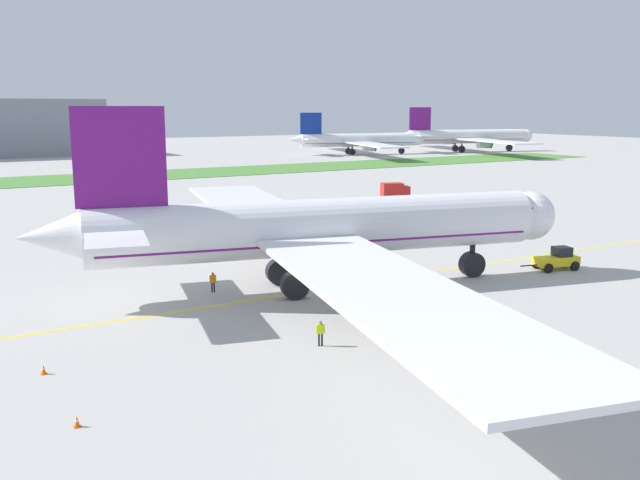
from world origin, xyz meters
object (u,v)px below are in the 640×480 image
object	(u,v)px
traffic_cone_near_nose	(77,421)
traffic_cone_starboard_wing	(44,369)
airliner_foreground	(313,229)
pushback_tug	(557,259)
ground_crew_marshaller_front	(213,280)
parked_airliner_far_centre	(357,140)
service_truck_baggage_loader	(395,191)
parked_airliner_far_right	(465,137)
ground_crew_wingwalker_starboard	(390,270)
ground_crew_wingwalker_port	(320,331)
service_truck_fuel_bowser	(261,221)

from	to	relation	value
traffic_cone_near_nose	traffic_cone_starboard_wing	size ratio (longest dim) A/B	1.00
airliner_foreground	pushback_tug	xyz separation A→B (m)	(24.11, -5.76, -4.31)
ground_crew_marshaller_front	parked_airliner_far_centre	distance (m)	178.53
service_truck_baggage_loader	parked_airliner_far_right	distance (m)	135.65
ground_crew_marshaller_front	parked_airliner_far_centre	world-z (taller)	parked_airliner_far_centre
ground_crew_marshaller_front	parked_airliner_far_centre	size ratio (longest dim) A/B	0.02
ground_crew_marshaller_front	traffic_cone_starboard_wing	distance (m)	20.23
ground_crew_wingwalker_starboard	service_truck_baggage_loader	size ratio (longest dim) A/B	0.30
ground_crew_wingwalker_port	service_truck_baggage_loader	size ratio (longest dim) A/B	0.34
pushback_tug	ground_crew_marshaller_front	size ratio (longest dim) A/B	3.50
pushback_tug	service_truck_baggage_loader	xyz separation A→B (m)	(18.33, 49.99, 0.57)
ground_crew_wingwalker_port	service_truck_fuel_bowser	xyz separation A→B (m)	(15.62, 40.00, 0.48)
traffic_cone_near_nose	service_truck_fuel_bowser	distance (m)	54.59
traffic_cone_starboard_wing	service_truck_fuel_bowser	world-z (taller)	service_truck_fuel_bowser
ground_crew_wingwalker_starboard	pushback_tug	bearing A→B (deg)	-17.11
ground_crew_wingwalker_port	service_truck_baggage_loader	distance (m)	75.77
ground_crew_wingwalker_port	ground_crew_wingwalker_starboard	size ratio (longest dim) A/B	1.10
airliner_foreground	service_truck_baggage_loader	distance (m)	61.41
parked_airliner_far_centre	pushback_tug	bearing A→B (deg)	-117.65
traffic_cone_near_nose	service_truck_baggage_loader	world-z (taller)	service_truck_baggage_loader
traffic_cone_starboard_wing	service_truck_baggage_loader	xyz separation A→B (m)	(66.30, 53.00, 1.29)
ground_crew_marshaller_front	traffic_cone_near_nose	bearing A→B (deg)	-127.71
ground_crew_marshaller_front	airliner_foreground	bearing A→B (deg)	-24.51
service_truck_fuel_bowser	ground_crew_wingwalker_port	bearing A→B (deg)	-111.34
traffic_cone_starboard_wing	service_truck_fuel_bowser	distance (m)	48.18
ground_crew_wingwalker_starboard	traffic_cone_starboard_wing	distance (m)	32.56
airliner_foreground	ground_crew_wingwalker_starboard	world-z (taller)	airliner_foreground
traffic_cone_starboard_wing	service_truck_fuel_bowser	size ratio (longest dim) A/B	0.09
parked_airliner_far_centre	parked_airliner_far_right	xyz separation A→B (m)	(40.12, -8.25, 0.57)
traffic_cone_near_nose	service_truck_fuel_bowser	xyz separation A→B (m)	(32.21, 44.05, 1.25)
ground_crew_wingwalker_port	ground_crew_wingwalker_starboard	bearing A→B (deg)	39.55
ground_crew_wingwalker_starboard	service_truck_fuel_bowser	xyz separation A→B (m)	(0.73, 27.69, 0.58)
traffic_cone_starboard_wing	parked_airliner_far_centre	size ratio (longest dim) A/B	0.01
service_truck_baggage_loader	ground_crew_wingwalker_starboard	bearing A→B (deg)	-127.73
ground_crew_marshaller_front	traffic_cone_starboard_wing	bearing A→B (deg)	-142.36
ground_crew_wingwalker_port	ground_crew_marshaller_front	xyz separation A→B (m)	(-0.63, 16.58, 0.01)
ground_crew_wingwalker_starboard	parked_airliner_far_right	bearing A→B (deg)	45.29
ground_crew_marshaller_front	traffic_cone_near_nose	xyz separation A→B (m)	(-15.96, -20.64, -0.78)
ground_crew_marshaller_front	ground_crew_wingwalker_starboard	bearing A→B (deg)	-15.40
parked_airliner_far_centre	parked_airliner_far_right	distance (m)	40.96
service_truck_fuel_bowser	parked_airliner_far_right	bearing A→B (deg)	38.99
service_truck_baggage_loader	service_truck_fuel_bowser	bearing A→B (deg)	-153.14
ground_crew_wingwalker_port	traffic_cone_near_nose	xyz separation A→B (m)	(-16.59, -4.06, -0.77)
ground_crew_marshaller_front	ground_crew_wingwalker_starboard	xyz separation A→B (m)	(15.53, -4.28, -0.11)
ground_crew_marshaller_front	ground_crew_wingwalker_starboard	size ratio (longest dim) A/B	1.12
traffic_cone_near_nose	traffic_cone_starboard_wing	distance (m)	8.29
traffic_cone_starboard_wing	service_truck_fuel_bowser	xyz separation A→B (m)	(32.26, 35.76, 1.25)
pushback_tug	traffic_cone_starboard_wing	xyz separation A→B (m)	(-47.97, -3.01, -0.72)
pushback_tug	traffic_cone_starboard_wing	world-z (taller)	pushback_tug
pushback_tug	service_truck_fuel_bowser	size ratio (longest dim) A/B	0.98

